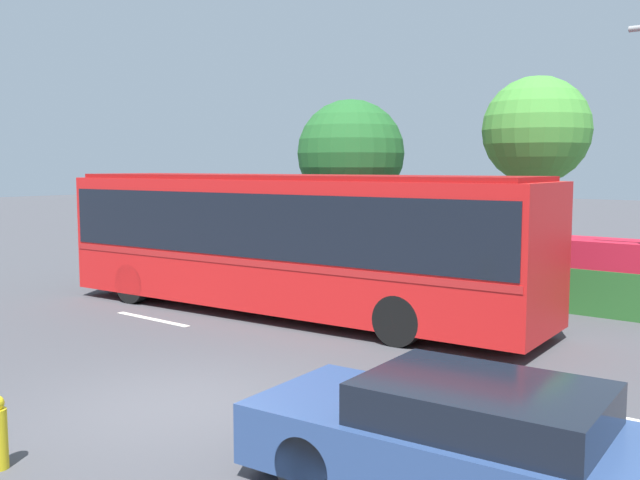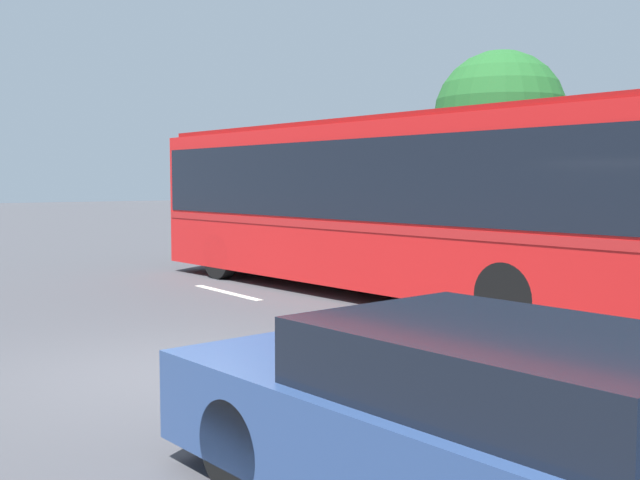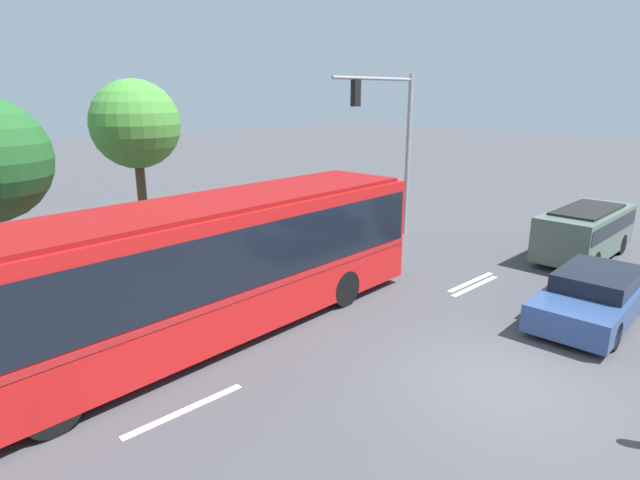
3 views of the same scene
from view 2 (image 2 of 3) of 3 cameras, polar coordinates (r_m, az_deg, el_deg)
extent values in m
plane|color=#444449|center=(8.70, -11.19, -9.86)|extent=(140.00, 140.00, 0.00)
cube|color=red|center=(14.13, 5.37, 2.67)|extent=(12.20, 3.38, 2.90)
cube|color=black|center=(14.13, 5.38, 4.55)|extent=(11.96, 3.40, 1.39)
cube|color=#B21E1E|center=(14.15, 5.36, 1.26)|extent=(12.08, 3.40, 0.14)
cube|color=black|center=(18.88, -7.82, 4.15)|extent=(0.21, 2.20, 1.63)
cube|color=maroon|center=(14.17, 5.42, 8.75)|extent=(11.71, 3.14, 0.10)
cylinder|color=black|center=(16.70, -7.53, -1.21)|extent=(1.02, 0.37, 1.00)
cylinder|color=black|center=(18.02, -1.38, -0.75)|extent=(1.02, 0.37, 1.00)
cylinder|color=black|center=(11.11, 14.05, -4.16)|extent=(1.02, 0.37, 1.00)
cylinder|color=black|center=(13.01, 20.00, -3.05)|extent=(1.02, 0.37, 1.00)
cube|color=navy|center=(4.85, 12.85, -15.16)|extent=(4.88, 2.25, 0.68)
cube|color=black|center=(4.62, 14.17, -9.03)|extent=(2.49, 1.84, 0.42)
cylinder|color=black|center=(5.36, -6.12, -15.21)|extent=(0.69, 0.27, 0.67)
cylinder|color=black|center=(6.41, 6.60, -11.91)|extent=(0.69, 0.27, 0.67)
cylinder|color=brown|center=(20.81, 13.30, 2.06)|extent=(0.27, 0.27, 2.62)
sphere|color=#236028|center=(20.86, 13.42, 9.09)|extent=(3.47, 3.47, 3.47)
cube|color=silver|center=(14.62, -7.05, -3.96)|extent=(2.40, 0.16, 0.01)
camera|label=1|loc=(3.25, -130.97, 20.75)|focal=39.95mm
camera|label=3|loc=(16.80, -39.01, 15.26)|focal=28.80mm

